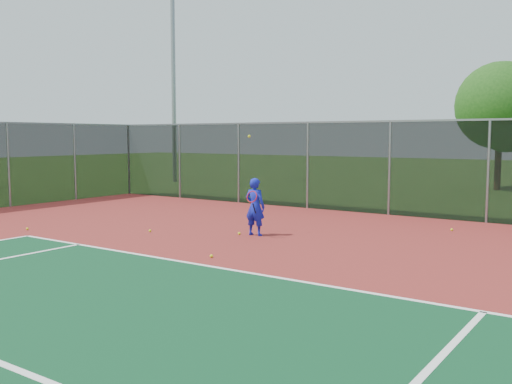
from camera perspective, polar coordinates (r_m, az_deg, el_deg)
ground at (r=7.10m, az=-0.69°, el=-15.36°), size 120.00×120.00×0.00m
court_apron at (r=8.72m, az=7.09°, el=-11.32°), size 30.00×20.00×0.02m
fence_back at (r=17.85m, az=22.21°, el=2.05°), size 30.00×0.06×3.03m
tennis_player at (r=14.47m, az=-0.11°, el=-1.47°), size 0.59×0.62×2.56m
practice_ball_0 at (r=15.33m, az=-10.55°, el=-3.83°), size 0.07×0.07×0.07m
practice_ball_1 at (r=11.97m, az=-4.48°, el=-6.41°), size 0.07×0.07×0.07m
practice_ball_2 at (r=16.56m, az=-21.90°, el=-3.44°), size 0.07×0.07×0.07m
practice_ball_4 at (r=14.66m, az=-1.68°, el=-4.16°), size 0.07×0.07×0.07m
practice_ball_5 at (r=16.11m, az=18.99°, el=-3.58°), size 0.07×0.07×0.07m
floodlight_nw at (r=32.54m, az=-8.27°, el=12.62°), size 0.90×0.40×11.57m
tree_back_left at (r=29.12m, az=23.39°, el=7.57°), size 4.09×4.09×6.01m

